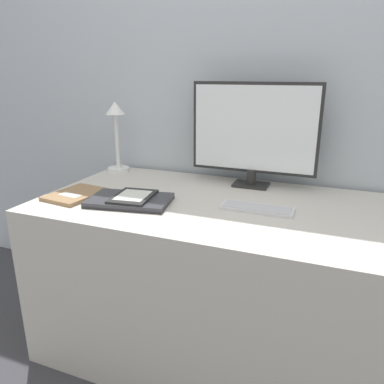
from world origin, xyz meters
TOP-DOWN VIEW (x-y plane):
  - ground_plane at (0.00, 0.00)m, footprint 10.00×10.00m
  - wall_back at (0.00, 0.58)m, footprint 3.60×0.05m
  - desk at (0.00, 0.14)m, footprint 1.45×0.78m
  - monitor at (0.08, 0.42)m, footprint 0.58×0.11m
  - keyboard at (0.18, 0.11)m, footprint 0.28×0.10m
  - laptop at (-0.32, 0.00)m, footprint 0.36×0.26m
  - ereader at (-0.31, 0.01)m, footprint 0.18×0.22m
  - desk_lamp at (-0.64, 0.43)m, footprint 0.12×0.12m
  - notebook at (-0.58, -0.01)m, footprint 0.21×0.26m

SIDE VIEW (x-z plane):
  - ground_plane at x=0.00m, z-range 0.00..0.00m
  - desk at x=0.00m, z-range 0.00..0.71m
  - keyboard at x=0.18m, z-range 0.71..0.72m
  - notebook at x=-0.58m, z-range 0.71..0.73m
  - laptop at x=-0.32m, z-range 0.71..0.73m
  - ereader at x=-0.31m, z-range 0.73..0.74m
  - desk_lamp at x=-0.64m, z-range 0.76..1.12m
  - monitor at x=0.08m, z-range 0.73..1.20m
  - wall_back at x=0.00m, z-range 0.00..2.40m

